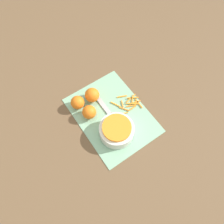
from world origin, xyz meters
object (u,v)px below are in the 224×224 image
(knife, at_px, (112,116))
(orange_right, at_px, (92,95))
(bowl_speckled, at_px, (117,130))
(orange_left, at_px, (89,112))
(orange_back, at_px, (78,103))

(knife, relative_size, orange_right, 3.53)
(knife, distance_m, orange_right, 0.14)
(bowl_speckled, relative_size, orange_left, 2.38)
(knife, distance_m, orange_left, 0.11)
(orange_right, xyz_separation_m, orange_back, (0.01, 0.08, -0.00))
(orange_right, bearing_deg, orange_back, 85.99)
(orange_right, bearing_deg, knife, -170.36)
(bowl_speckled, relative_size, orange_right, 2.22)
(knife, bearing_deg, orange_left, 52.26)
(orange_back, bearing_deg, orange_left, -166.07)
(knife, relative_size, orange_left, 3.78)
(orange_left, distance_m, orange_right, 0.09)
(bowl_speckled, relative_size, knife, 0.63)
(bowl_speckled, distance_m, orange_right, 0.22)
(knife, bearing_deg, orange_back, 36.10)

